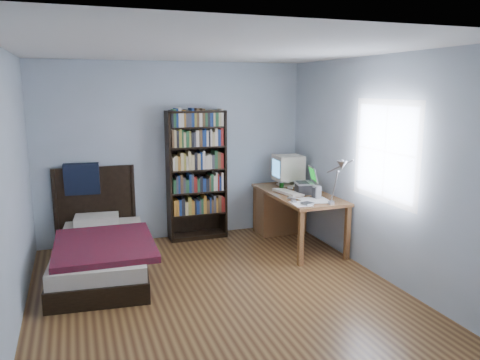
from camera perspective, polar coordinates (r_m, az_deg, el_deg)
The scene contains 14 objects.
room at distance 4.70m, azimuth -2.44°, elevation 0.31°, with size 4.20×4.24×2.50m.
desk at distance 6.89m, azimuth 5.37°, elevation -3.35°, with size 0.75×1.60×0.73m.
crt_monitor at distance 6.86m, azimuth 5.84°, elevation 1.43°, with size 0.41×0.38×0.45m.
laptop at distance 6.39m, azimuth 7.90°, elevation -0.72°, with size 0.35×0.34×0.36m.
desk_lamp at distance 5.40m, azimuth 12.14°, elevation 1.24°, with size 0.24×0.53×0.62m.
keyboard at distance 6.36m, azimuth 5.87°, elevation -1.52°, with size 0.19×0.48×0.03m, color beige.
speaker at distance 6.12m, azimuth 9.35°, elevation -1.50°, with size 0.08×0.08×0.17m, color gray.
soda_can at distance 6.56m, azimuth 5.08°, elevation -0.79°, with size 0.06×0.06×0.11m, color #093106.
mouse at distance 6.65m, azimuth 6.14°, elevation -0.95°, with size 0.07×0.13×0.04m, color silver.
phone_silver at distance 6.06m, azimuth 6.30°, elevation -2.22°, with size 0.06×0.11×0.02m, color #B1B1B6.
phone_grey at distance 5.91m, azimuth 6.58°, elevation -2.58°, with size 0.05×0.10×0.02m, color gray.
external_drive at distance 5.80m, azimuth 8.21°, elevation -2.88°, with size 0.12×0.12×0.02m, color gray.
bookshelf at distance 6.67m, azimuth -5.31°, elevation 0.59°, with size 0.82×0.30×1.83m.
bed at distance 5.86m, azimuth -16.63°, elevation -8.05°, with size 1.21×2.14×1.16m.
Camera 1 is at (-1.33, -4.42, 2.14)m, focal length 35.00 mm.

